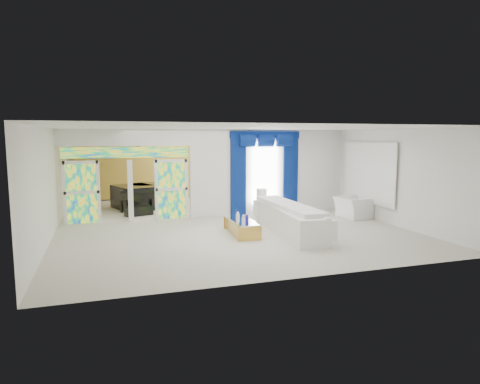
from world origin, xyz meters
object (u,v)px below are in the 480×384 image
object	(u,v)px
coffee_table	(242,227)
grand_piano	(135,197)
white_sofa	(289,220)
console_table	(269,210)
armchair	(353,208)

from	to	relation	value
coffee_table	grand_piano	bearing A→B (deg)	115.14
coffee_table	white_sofa	bearing A→B (deg)	-12.53
console_table	grand_piano	size ratio (longest dim) A/B	0.64
white_sofa	console_table	world-z (taller)	white_sofa
coffee_table	console_table	xyz separation A→B (m)	(1.86, 2.52, -0.01)
console_table	white_sofa	bearing A→B (deg)	-100.15
white_sofa	grand_piano	xyz separation A→B (m)	(-3.90, 5.74, 0.07)
white_sofa	console_table	bearing A→B (deg)	84.77
console_table	grand_piano	distance (m)	5.29
console_table	grand_piano	xyz separation A→B (m)	(-4.41, 2.92, 0.26)
white_sofa	grand_piano	distance (m)	6.94
coffee_table	armchair	bearing A→B (deg)	14.59
armchair	grand_piano	bearing A→B (deg)	53.66
white_sofa	coffee_table	size ratio (longest dim) A/B	2.17
white_sofa	armchair	world-z (taller)	white_sofa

